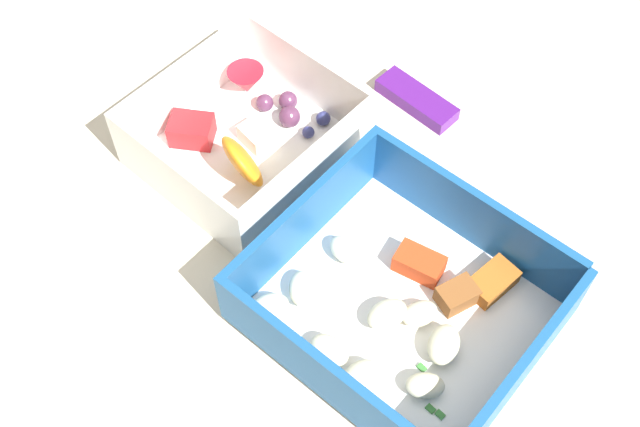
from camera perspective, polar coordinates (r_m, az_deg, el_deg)
The scene contains 4 objects.
table_surface at distance 58.86cm, azimuth 0.31°, elevation -2.63°, with size 80.00×80.00×2.00cm, color beige.
pasta_container at distance 53.82cm, azimuth 5.80°, elevation -6.43°, with size 19.46×17.90×5.79cm.
fruit_bowl at distance 61.67cm, azimuth -5.24°, elevation 5.62°, with size 14.52×15.53×5.67cm.
candy_bar at distance 66.04cm, azimuth 6.89°, elevation 8.04°, with size 7.00×2.40×1.20cm, color #51197A.
Camera 1 is at (21.56, -21.71, 51.29)cm, focal length 44.96 mm.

